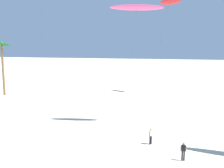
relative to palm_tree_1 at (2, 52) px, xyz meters
The scene contains 5 objects.
palm_tree_1 is the anchor object (origin of this frame).
flying_kite_2 33.41m from the palm_tree_1, 15.93° to the left, with size 5.87×9.82×18.56m.
flying_kite_3 30.26m from the palm_tree_1, 25.82° to the right, with size 6.71×10.60×14.92m.
person_near_left 40.35m from the palm_tree_1, 36.00° to the right, with size 0.51×0.22×1.68m.
person_near_right 36.05m from the palm_tree_1, 34.54° to the right, with size 0.37×0.40×1.67m.
Camera 1 is at (4.92, -5.32, 10.50)m, focal length 43.84 mm.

